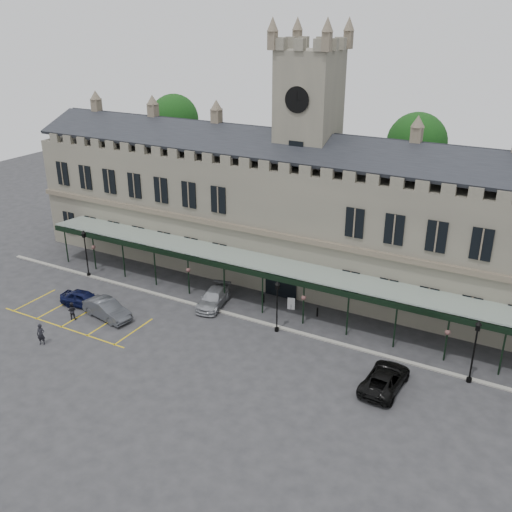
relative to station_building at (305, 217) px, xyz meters
The scene contains 21 objects.
ground 17.17m from the station_building, 90.00° to the right, with size 140.00×140.00×0.00m, color #2A2A2D.
station_building is the anchor object (origin of this frame).
clock_tower 6.64m from the station_building, 90.00° to the left, with size 5.60×5.60×24.80m.
canopy 9.37m from the station_building, 90.00° to the right, with size 50.00×4.10×4.30m.
kerb 12.22m from the station_building, 90.00° to the right, with size 60.00×0.40×0.12m, color gray.
parking_markings 23.26m from the station_building, 128.81° to the right, with size 16.00×6.00×0.01m, color gold, non-canonical shape.
tree_behind_left 24.64m from the station_building, 157.55° to the left, with size 6.00×6.00×16.00m.
tree_behind_mid 13.67m from the station_building, 48.65° to the left, with size 6.00×6.00×16.00m.
lamp_post_left 22.26m from the station_building, 151.73° to the right, with size 0.48×0.48×5.06m.
lamp_post_mid 11.87m from the station_building, 76.71° to the right, with size 0.44×0.44×4.67m.
lamp_post_right 21.43m from the station_building, 30.45° to the right, with size 0.48×0.48×5.11m.
traffic_cone 20.58m from the station_building, 48.77° to the right, with size 0.42×0.42×0.67m.
sign_board 9.29m from the station_building, 73.88° to the right, with size 0.67×0.22×1.17m.
bollard_left 9.19m from the station_building, 97.10° to the right, with size 0.15×0.15×0.84m, color black.
bollard_right 10.29m from the station_building, 56.47° to the right, with size 0.15×0.15×0.86m, color black.
car_left_a 22.31m from the station_building, 134.06° to the right, with size 1.78×4.43×1.51m, color black.
car_left_b 20.64m from the station_building, 125.79° to the right, with size 1.74×5.00×1.65m, color #3E4147.
car_taxi 12.13m from the station_building, 115.65° to the right, with size 2.06×5.06×1.47m, color #94969B.
car_van 20.22m from the station_building, 47.92° to the right, with size 2.48×5.37×1.49m, color black.
person_a 26.32m from the station_building, 120.87° to the right, with size 0.67×0.44×1.84m, color black.
person_b 23.42m from the station_building, 128.54° to the right, with size 0.78×0.61×1.61m, color black.
Camera 1 is at (21.36, -32.87, 24.68)m, focal length 40.00 mm.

